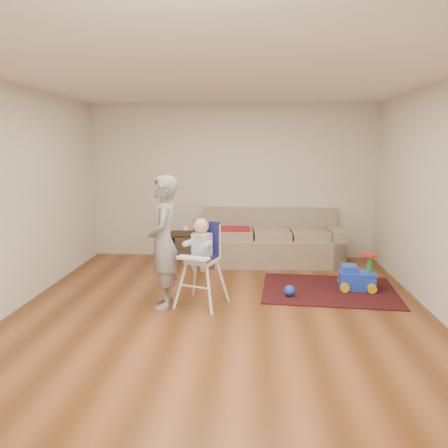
# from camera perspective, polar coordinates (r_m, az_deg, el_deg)

# --- Properties ---
(ground) EXTENTS (5.50, 5.50, 0.00)m
(ground) POSITION_cam_1_polar(r_m,az_deg,el_deg) (5.35, -0.28, -11.37)
(ground) COLOR #552F11
(ground) RESTS_ON ground
(room_envelope) EXTENTS (5.04, 5.52, 2.72)m
(room_envelope) POSITION_cam_1_polar(r_m,az_deg,el_deg) (5.50, 0.08, 9.24)
(room_envelope) COLOR beige
(room_envelope) RESTS_ON ground
(sofa) EXTENTS (2.36, 1.05, 0.90)m
(sofa) POSITION_cam_1_polar(r_m,az_deg,el_deg) (7.43, 6.22, -1.69)
(sofa) COLOR gray
(sofa) RESTS_ON ground
(side_table) EXTENTS (0.48, 0.48, 0.48)m
(side_table) POSITION_cam_1_polar(r_m,az_deg,el_deg) (7.64, -5.34, -2.95)
(side_table) COLOR black
(side_table) RESTS_ON ground
(area_rug) EXTENTS (1.90, 1.49, 0.01)m
(area_rug) POSITION_cam_1_polar(r_m,az_deg,el_deg) (6.25, 13.54, -8.37)
(area_rug) COLOR black
(area_rug) RESTS_ON ground
(ride_on_toy) EXTENTS (0.49, 0.37, 0.51)m
(ride_on_toy) POSITION_cam_1_polar(r_m,az_deg,el_deg) (6.30, 17.01, -5.89)
(ride_on_toy) COLOR blue
(ride_on_toy) RESTS_ON area_rug
(toy_ball) EXTENTS (0.15, 0.15, 0.15)m
(toy_ball) POSITION_cam_1_polar(r_m,az_deg,el_deg) (5.87, 8.56, -8.60)
(toy_ball) COLOR blue
(toy_ball) RESTS_ON area_rug
(high_chair) EXTENTS (0.65, 0.65, 1.11)m
(high_chair) POSITION_cam_1_polar(r_m,az_deg,el_deg) (5.41, -2.97, -5.20)
(high_chair) COLOR white
(high_chair) RESTS_ON ground
(adult) EXTENTS (0.47, 0.64, 1.62)m
(adult) POSITION_cam_1_polar(r_m,az_deg,el_deg) (5.35, -7.93, -2.38)
(adult) COLOR gray
(adult) RESTS_ON ground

